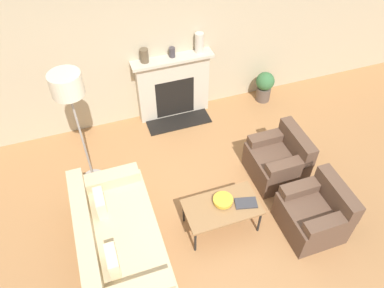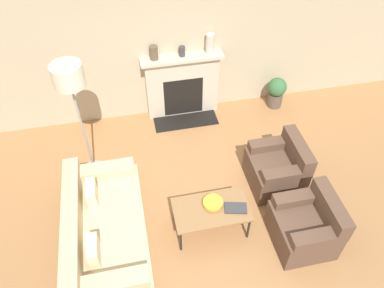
{
  "view_description": "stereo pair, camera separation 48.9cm",
  "coord_description": "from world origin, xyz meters",
  "views": [
    {
      "loc": [
        -1.21,
        -2.48,
        4.48
      ],
      "look_at": [
        0.09,
        1.27,
        0.45
      ],
      "focal_mm": 35.0,
      "sensor_mm": 36.0,
      "label": 1
    },
    {
      "loc": [
        -0.74,
        -2.62,
        4.48
      ],
      "look_at": [
        0.09,
        1.27,
        0.45
      ],
      "focal_mm": 35.0,
      "sensor_mm": 36.0,
      "label": 2
    }
  ],
  "objects": [
    {
      "name": "couch",
      "position": [
        -1.3,
        0.12,
        0.3
      ],
      "size": [
        0.96,
        1.86,
        0.77
      ],
      "rotation": [
        0.0,
        0.0,
        1.57
      ],
      "color": "#CCB78E",
      "rests_on": "ground_plane"
    },
    {
      "name": "armchair_far",
      "position": [
        1.25,
        0.66,
        0.31
      ],
      "size": [
        0.74,
        0.78,
        0.78
      ],
      "rotation": [
        0.0,
        0.0,
        -1.57
      ],
      "color": "brown",
      "rests_on": "ground_plane"
    },
    {
      "name": "wall_back",
      "position": [
        0.0,
        2.71,
        1.45
      ],
      "size": [
        18.0,
        0.06,
        2.9
      ],
      "color": "#BCAD8E",
      "rests_on": "ground_plane"
    },
    {
      "name": "mantel_vase_left",
      "position": [
        -0.26,
        2.58,
        1.29
      ],
      "size": [
        0.13,
        0.13,
        0.23
      ],
      "color": "brown",
      "rests_on": "fireplace"
    },
    {
      "name": "bowl",
      "position": [
        0.12,
        0.13,
        0.49
      ],
      "size": [
        0.26,
        0.26,
        0.07
      ],
      "color": "gold",
      "rests_on": "coffee_table"
    },
    {
      "name": "armchair_near",
      "position": [
        1.25,
        -0.35,
        0.31
      ],
      "size": [
        0.74,
        0.78,
        0.78
      ],
      "rotation": [
        0.0,
        0.0,
        -1.57
      ],
      "color": "brown",
      "rests_on": "ground_plane"
    },
    {
      "name": "mantel_vase_center_right",
      "position": [
        0.66,
        2.58,
        1.34
      ],
      "size": [
        0.14,
        0.14,
        0.33
      ],
      "color": "beige",
      "rests_on": "fireplace"
    },
    {
      "name": "fireplace",
      "position": [
        0.19,
        2.56,
        0.57
      ],
      "size": [
        1.37,
        0.59,
        1.17
      ],
      "color": "beige",
      "rests_on": "ground_plane"
    },
    {
      "name": "book",
      "position": [
        0.4,
        0.01,
        0.46
      ],
      "size": [
        0.32,
        0.23,
        0.02
      ],
      "rotation": [
        0.0,
        0.0,
        -0.24
      ],
      "color": "#38383D",
      "rests_on": "coffee_table"
    },
    {
      "name": "ground_plane",
      "position": [
        0.0,
        0.0,
        0.0
      ],
      "size": [
        18.0,
        18.0,
        0.0
      ],
      "primitive_type": "plane",
      "color": "#A87547"
    },
    {
      "name": "floor_lamp",
      "position": [
        -1.45,
        1.47,
        1.64
      ],
      "size": [
        0.4,
        0.4,
        1.94
      ],
      "color": "gray",
      "rests_on": "ground_plane"
    },
    {
      "name": "mantel_vase_center_left",
      "position": [
        0.2,
        2.58,
        1.26
      ],
      "size": [
        0.1,
        0.1,
        0.17
      ],
      "color": "#3D383D",
      "rests_on": "fireplace"
    },
    {
      "name": "coffee_table",
      "position": [
        0.09,
        0.07,
        0.41
      ],
      "size": [
        0.99,
        0.56,
        0.45
      ],
      "color": "olive",
      "rests_on": "ground_plane"
    },
    {
      "name": "potted_plant",
      "position": [
        1.89,
        2.39,
        0.33
      ],
      "size": [
        0.34,
        0.34,
        0.59
      ],
      "color": "brown",
      "rests_on": "ground_plane"
    }
  ]
}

